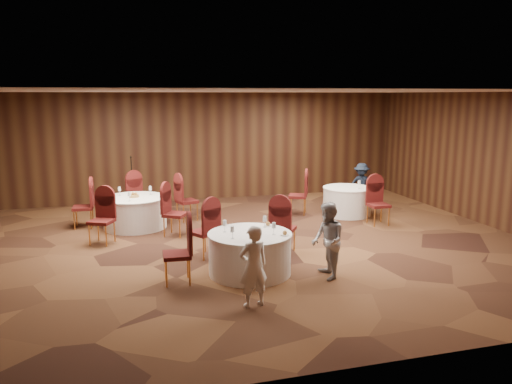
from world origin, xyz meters
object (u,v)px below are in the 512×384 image
object	(u,v)px
mic_stand	(133,196)
woman_a	(253,266)
table_left	(135,212)
woman_b	(328,241)
man_c	(361,185)
table_right	(347,201)
table_main	(250,253)

from	to	relation	value
mic_stand	woman_a	bearing A→B (deg)	-77.46
table_left	mic_stand	xyz separation A→B (m)	(0.01, 1.75, 0.06)
table_left	woman_b	xyz separation A→B (m)	(3.08, -4.34, 0.29)
table_left	man_c	xyz separation A→B (m)	(6.31, 0.70, 0.24)
table_right	woman_b	world-z (taller)	woman_b
table_right	man_c	bearing A→B (deg)	45.66
woman_a	man_c	xyz separation A→B (m)	(4.78, 5.83, -0.01)
woman_a	woman_b	distance (m)	1.74
mic_stand	man_c	world-z (taller)	mic_stand
woman_b	man_c	world-z (taller)	woman_b
table_right	woman_b	bearing A→B (deg)	-119.73
table_main	mic_stand	xyz separation A→B (m)	(-1.84, 5.51, 0.06)
man_c	mic_stand	bearing A→B (deg)	-149.80
table_right	mic_stand	bearing A→B (deg)	160.43
table_left	table_main	bearing A→B (deg)	-63.86
table_right	man_c	world-z (taller)	man_c
table_right	woman_a	world-z (taller)	woman_a
table_right	man_c	xyz separation A→B (m)	(0.86, 0.88, 0.24)
table_main	woman_b	xyz separation A→B (m)	(1.23, -0.57, 0.29)
table_main	table_right	xyz separation A→B (m)	(3.60, 3.58, 0.00)
mic_stand	woman_a	distance (m)	7.05
table_right	table_left	bearing A→B (deg)	178.06
mic_stand	woman_b	xyz separation A→B (m)	(3.07, -6.09, 0.23)
table_main	man_c	distance (m)	6.32
table_left	woman_a	distance (m)	5.36
table_right	mic_stand	size ratio (longest dim) A/B	0.84
table_main	woman_b	size ratio (longest dim) A/B	1.11
woman_b	table_left	bearing A→B (deg)	-138.92
table_right	woman_b	xyz separation A→B (m)	(-2.37, -4.15, 0.29)
table_main	mic_stand	world-z (taller)	mic_stand
man_c	table_main	bearing A→B (deg)	-95.37
mic_stand	woman_b	world-z (taller)	mic_stand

